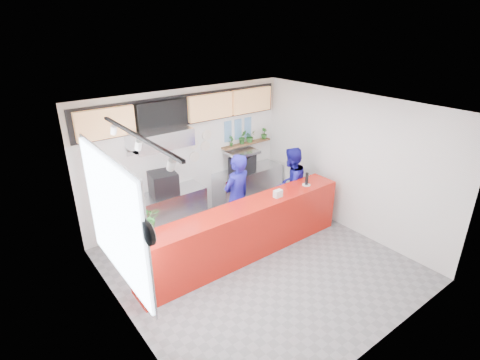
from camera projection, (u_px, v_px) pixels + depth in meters
floor at (258, 264)px, 7.17m from camera, size 5.00×5.00×0.00m
ceiling at (262, 109)px, 5.97m from camera, size 5.00×5.00×0.00m
wall_back at (188, 156)px, 8.39m from camera, size 5.00×0.00×5.00m
wall_left at (122, 241)px, 5.18m from camera, size 0.00×5.00×5.00m
wall_right at (349, 163)px, 7.96m from camera, size 0.00×5.00×5.00m
service_counter at (245, 231)px, 7.24m from camera, size 4.50×0.60×1.10m
cream_band at (185, 107)px, 7.95m from camera, size 5.00×0.02×0.80m
prep_bench at (165, 212)px, 8.15m from camera, size 1.80×0.60×0.90m
panini_oven at (163, 183)px, 7.88m from camera, size 0.61×0.61×0.48m
extraction_hood at (160, 138)px, 7.43m from camera, size 1.20×0.70×0.35m
hood_lip at (161, 148)px, 7.51m from camera, size 1.20×0.69×0.31m
right_bench at (248, 186)px, 9.43m from camera, size 1.80×0.60×0.90m
espresso_machine at (243, 163)px, 9.07m from camera, size 0.76×0.66×0.40m
espresso_tray at (243, 152)px, 8.96m from camera, size 0.75×0.53×0.07m
herb_shelf at (246, 144)px, 9.21m from camera, size 1.40×0.18×0.04m
menu_board_far_left at (106, 123)px, 6.91m from camera, size 1.10×0.10×0.55m
menu_board_mid_left at (163, 114)px, 7.56m from camera, size 1.10×0.10×0.55m
menu_board_mid_right at (211, 107)px, 8.20m from camera, size 1.10×0.10×0.55m
menu_board_far_right at (252, 100)px, 8.85m from camera, size 1.10×0.10×0.55m
soffit at (186, 110)px, 7.95m from camera, size 4.80×0.04×0.65m
window_pane at (114, 219)px, 5.33m from camera, size 0.04×2.20×1.90m
window_frame at (115, 219)px, 5.34m from camera, size 0.03×2.30×2.00m
wall_clock_rim at (148, 234)px, 4.32m from camera, size 0.05×0.30×0.30m
wall_clock_face at (151, 233)px, 4.34m from camera, size 0.02×0.26×0.26m
track_rail at (138, 136)px, 4.83m from camera, size 0.05×2.40×0.04m
dec_plate_a at (194, 144)px, 8.35m from camera, size 0.24×0.03×0.24m
dec_plate_b at (205, 146)px, 8.56m from camera, size 0.24×0.03×0.24m
dec_plate_c at (194, 157)px, 8.47m from camera, size 0.24×0.03×0.24m
dec_plate_d at (207, 135)px, 8.49m from camera, size 0.24×0.03×0.24m
photo_frame_a at (228, 126)px, 8.79m from camera, size 0.20×0.02×0.25m
photo_frame_b at (238, 124)px, 8.96m from camera, size 0.20×0.02×0.25m
photo_frame_c at (248, 122)px, 9.13m from camera, size 0.20×0.02×0.25m
photo_frame_d at (228, 137)px, 8.89m from camera, size 0.20×0.02×0.25m
photo_frame_e at (238, 134)px, 9.06m from camera, size 0.20×0.02×0.25m
photo_frame_f at (248, 132)px, 9.23m from camera, size 0.20×0.02×0.25m
staff_center at (237, 198)px, 7.71m from camera, size 0.75×0.55×1.88m
staff_right at (290, 185)px, 8.48m from camera, size 0.93×0.77×1.74m
herb_a at (231, 141)px, 8.89m from camera, size 0.17×0.15×0.27m
herb_b at (243, 137)px, 9.07m from camera, size 0.22×0.20×0.34m
herb_c at (250, 136)px, 9.20m from camera, size 0.31×0.28×0.29m
herb_d at (264, 133)px, 9.46m from camera, size 0.16×0.15×0.27m
glass_vase at (150, 237)px, 5.84m from camera, size 0.19×0.19×0.20m
basil_vase at (148, 219)px, 5.71m from camera, size 0.44×0.40×0.41m
napkin_holder at (278, 194)px, 7.34m from camera, size 0.17×0.11×0.15m
white_plate at (306, 185)px, 7.89m from camera, size 0.18×0.18×0.01m
pepper_mill at (307, 179)px, 7.83m from camera, size 0.07×0.07×0.26m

